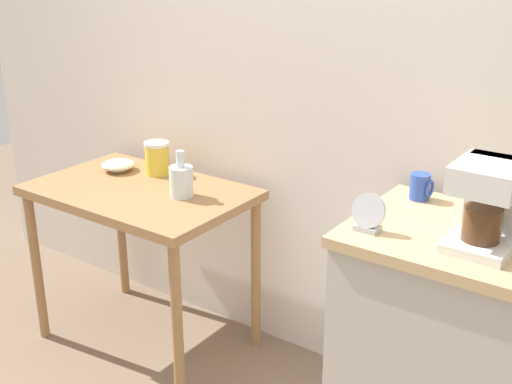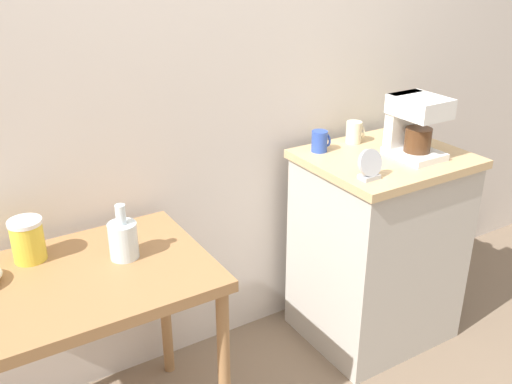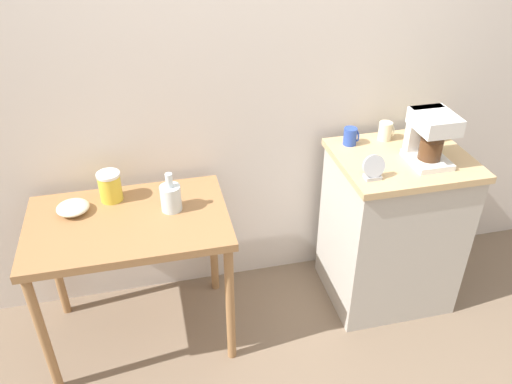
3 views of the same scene
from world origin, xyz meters
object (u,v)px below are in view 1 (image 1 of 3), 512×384
at_px(coffee_maker, 488,200).
at_px(canister_enamel, 157,158).
at_px(table_clock, 368,215).
at_px(glass_carafe_vase, 181,180).
at_px(mug_blue, 421,187).
at_px(bowl_stoneware, 118,165).
at_px(mug_small_cream, 480,197).

bearing_deg(coffee_maker, canister_enamel, 171.46).
height_order(canister_enamel, table_clock, table_clock).
relative_size(glass_carafe_vase, mug_blue, 2.14).
xyz_separation_m(bowl_stoneware, table_clock, (1.38, -0.26, 0.18)).
distance_m(coffee_maker, table_clock, 0.35).
bearing_deg(table_clock, bowl_stoneware, 169.51).
xyz_separation_m(canister_enamel, table_clock, (1.20, -0.33, 0.13)).
height_order(bowl_stoneware, table_clock, table_clock).
bearing_deg(glass_carafe_vase, mug_small_cream, 8.80).
relative_size(coffee_maker, mug_blue, 2.83).
relative_size(bowl_stoneware, mug_blue, 1.65).
height_order(glass_carafe_vase, coffee_maker, coffee_maker).
relative_size(bowl_stoneware, canister_enamel, 1.02).
distance_m(coffee_maker, mug_blue, 0.40).
bearing_deg(mug_small_cream, glass_carafe_vase, -171.20).
bearing_deg(mug_small_cream, bowl_stoneware, -176.37).
bearing_deg(bowl_stoneware, glass_carafe_vase, -9.60).
distance_m(glass_carafe_vase, canister_enamel, 0.32).
bearing_deg(canister_enamel, bowl_stoneware, -156.99).
bearing_deg(bowl_stoneware, coffee_maker, -5.18).
height_order(bowl_stoneware, mug_small_cream, mug_small_cream).
xyz_separation_m(mug_small_cream, table_clock, (-0.23, -0.36, 0.00)).
height_order(canister_enamel, mug_small_cream, mug_small_cream).
height_order(glass_carafe_vase, table_clock, table_clock).
bearing_deg(bowl_stoneware, table_clock, -10.49).
xyz_separation_m(bowl_stoneware, coffee_maker, (1.70, -0.15, 0.26)).
xyz_separation_m(canister_enamel, coffee_maker, (1.53, -0.23, 0.22)).
relative_size(bowl_stoneware, mug_small_cream, 1.54).
height_order(coffee_maker, table_clock, coffee_maker).
relative_size(mug_blue, mug_small_cream, 0.93).
xyz_separation_m(mug_blue, table_clock, (-0.03, -0.35, 0.01)).
distance_m(bowl_stoneware, mug_blue, 1.42).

